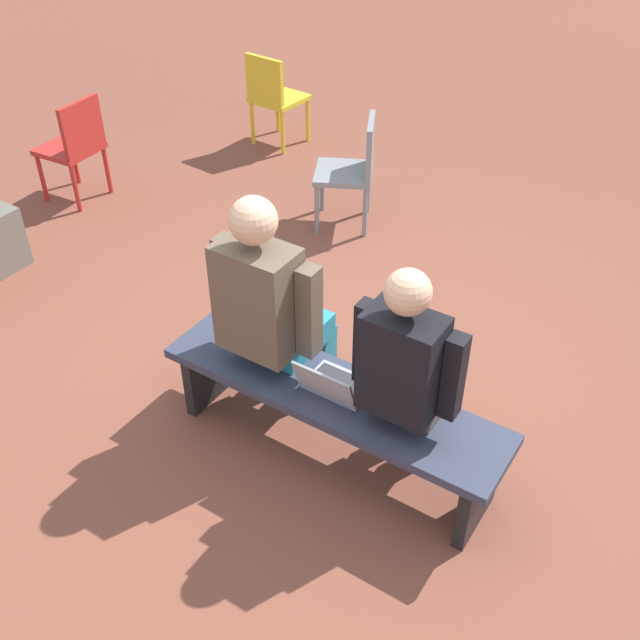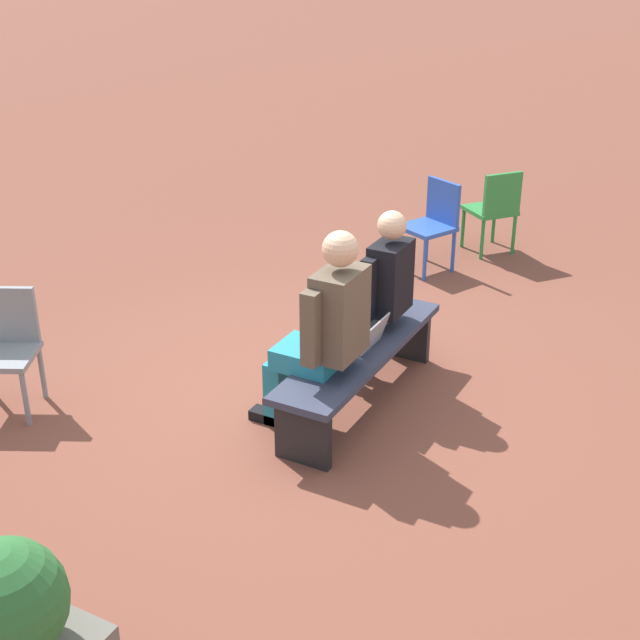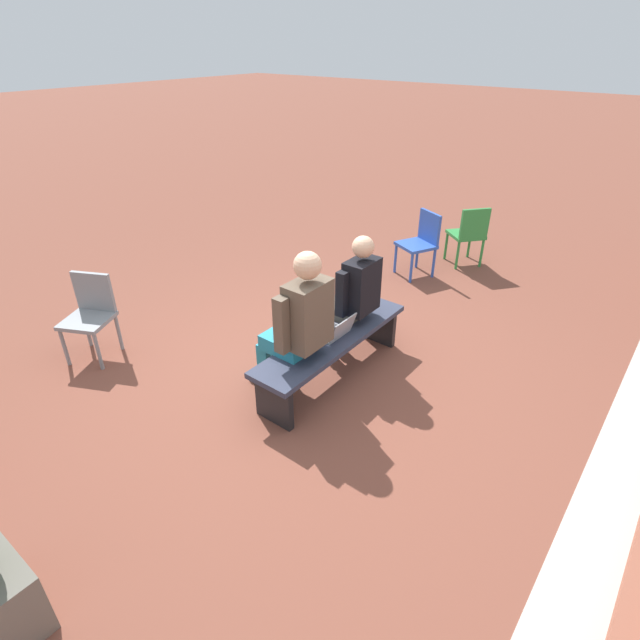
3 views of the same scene
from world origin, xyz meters
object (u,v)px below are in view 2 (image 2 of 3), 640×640
(laptop, at_px, (363,339))
(plastic_chair_near_bench_right, at_px, (434,220))
(bench, at_px, (360,359))
(plastic_chair_mid_courtyard, at_px, (495,206))
(person_student, at_px, (376,291))
(person_adult, at_px, (324,328))
(plastic_chair_foreground, at_px, (5,343))

(laptop, xyz_separation_m, plastic_chair_near_bench_right, (-2.58, -0.51, -0.02))
(bench, xyz_separation_m, plastic_chair_mid_courtyard, (-3.25, -0.12, 0.13))
(person_student, xyz_separation_m, laptop, (0.36, 0.08, -0.20))
(laptop, bearing_deg, person_student, -167.92)
(laptop, bearing_deg, plastic_chair_near_bench_right, -168.79)
(laptop, relative_size, plastic_chair_near_bench_right, 0.38)
(person_student, bearing_deg, laptop, 12.08)
(bench, distance_m, plastic_chair_near_bench_right, 2.64)
(bench, bearing_deg, person_adult, -10.16)
(person_student, relative_size, plastic_chair_foreground, 1.55)
(person_adult, xyz_separation_m, plastic_chair_near_bench_right, (-2.99, -0.43, -0.26))
(person_adult, bearing_deg, person_student, 179.56)
(person_adult, relative_size, plastic_chair_near_bench_right, 1.67)
(plastic_chair_foreground, bearing_deg, bench, 118.35)
(bench, distance_m, plastic_chair_foreground, 2.39)
(person_adult, height_order, laptop, person_adult)
(plastic_chair_foreground, xyz_separation_m, plastic_chair_near_bench_right, (-3.73, 1.61, 0.00))
(bench, height_order, plastic_chair_mid_courtyard, plastic_chair_mid_courtyard)
(person_adult, height_order, plastic_chair_near_bench_right, person_adult)
(person_adult, xyz_separation_m, plastic_chair_foreground, (0.74, -2.03, -0.26))
(plastic_chair_mid_courtyard, distance_m, plastic_chair_near_bench_right, 0.76)
(person_student, bearing_deg, bench, 9.83)
(person_student, bearing_deg, person_adult, -0.44)
(plastic_chair_near_bench_right, bearing_deg, laptop, 11.21)
(plastic_chair_foreground, relative_size, plastic_chair_near_bench_right, 1.00)
(plastic_chair_foreground, bearing_deg, person_adult, 109.99)
(bench, distance_m, plastic_chair_mid_courtyard, 3.25)
(person_student, bearing_deg, plastic_chair_near_bench_right, -168.94)
(laptop, distance_m, plastic_chair_foreground, 2.41)
(laptop, bearing_deg, plastic_chair_mid_courtyard, -177.59)
(person_adult, xyz_separation_m, laptop, (-0.41, 0.08, -0.24))
(laptop, relative_size, plastic_chair_foreground, 0.38)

